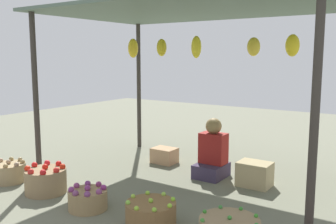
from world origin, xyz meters
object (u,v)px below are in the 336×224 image
Objects in this scene: basket_potatoes at (9,172)px; basket_purple_onions at (88,199)px; basket_limes at (151,214)px; wooden_crate_near_vendor at (255,174)px; wooden_crate_stacked_rear at (164,155)px; vendor_person at (212,155)px; basket_red_tomatoes at (46,180)px.

basket_purple_onions is at bearing -2.69° from basket_potatoes.
basket_limes is 1.21× the size of wooden_crate_near_vendor.
basket_purple_onions is 1.90m from wooden_crate_stacked_rear.
basket_potatoes is at bearing -141.60° from vendor_person.
vendor_person is 1.79m from basket_purple_onions.
vendor_person is 1.65× the size of basket_red_tomatoes.
basket_purple_onions is at bearing -80.20° from wooden_crate_stacked_rear.
basket_red_tomatoes is at bearing 0.25° from basket_potatoes.
basket_potatoes is at bearing 177.31° from basket_purple_onions.
basket_potatoes is 0.86× the size of basket_limes.
basket_red_tomatoes is at bearing -140.85° from wooden_crate_near_vendor.
vendor_person is 1.99× the size of wooden_crate_near_vendor.
vendor_person is at bearing 38.40° from basket_potatoes.
vendor_person is 2.61m from basket_potatoes.
wooden_crate_near_vendor reaches higher than basket_limes.
basket_limes is (2.25, -0.03, -0.00)m from basket_potatoes.
basket_red_tomatoes is (0.71, 0.00, 0.03)m from basket_potatoes.
wooden_crate_stacked_rear is (-0.32, 1.88, 0.00)m from basket_purple_onions.
basket_purple_onions is 2.02m from wooden_crate_near_vendor.
basket_potatoes is 3.08m from wooden_crate_near_vendor.
basket_red_tomatoes is 2.49m from wooden_crate_near_vendor.
vendor_person is 1.92× the size of basket_potatoes.
basket_red_tomatoes is 1.54m from basket_limes.
wooden_crate_stacked_rear is (-1.50, 0.23, -0.04)m from wooden_crate_near_vendor.
basket_purple_onions is at bearing -5.42° from basket_red_tomatoes.
basket_limes is (0.78, 0.04, 0.01)m from basket_purple_onions.
basket_potatoes is at bearing 179.27° from basket_limes.
basket_limes is at bearing -1.19° from basket_red_tomatoes.
basket_red_tomatoes is 1.17× the size of basket_purple_onions.
wooden_crate_near_vendor is (0.60, -0.04, -0.15)m from vendor_person.
wooden_crate_near_vendor is (1.93, 1.57, 0.00)m from basket_red_tomatoes.
vendor_person reaches higher than wooden_crate_near_vendor.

